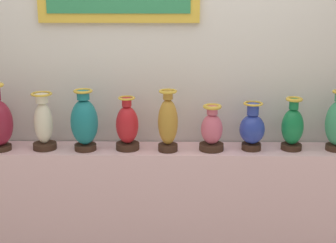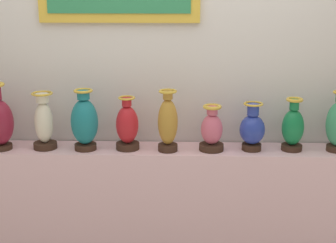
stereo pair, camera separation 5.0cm
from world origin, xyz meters
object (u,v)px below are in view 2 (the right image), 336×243
vase_ochre (167,123)px  vase_ivory (44,123)px  vase_crimson (127,126)px  vase_rose (212,131)px  vase_cobalt (252,129)px  vase_emerald (293,127)px  vase_teal (84,122)px

vase_ochre → vase_ivory: bearing=178.0°
vase_crimson → vase_rose: size_ratio=1.16×
vase_ochre → vase_cobalt: bearing=3.4°
vase_cobalt → vase_ivory: bearing=-179.8°
vase_crimson → vase_rose: vase_crimson is taller
vase_ivory → vase_cobalt: size_ratio=1.19×
vase_rose → vase_ivory: bearing=179.6°
vase_ivory → vase_emerald: bearing=0.4°
vase_ivory → vase_rose: size_ratio=1.24×
vase_teal → vase_cobalt: bearing=1.2°
vase_cobalt → vase_rose: bearing=-177.2°
vase_teal → vase_emerald: vase_teal is taller
vase_ivory → vase_rose: vase_ivory is taller
vase_ivory → vase_ochre: (0.81, -0.03, 0.02)m
vase_ivory → vase_cobalt: 1.36m
vase_crimson → vase_ivory: bearing=-179.7°
vase_crimson → vase_cobalt: size_ratio=1.11×
vase_crimson → vase_teal: bearing=-175.9°
vase_teal → vase_ochre: 0.54m
vase_ivory → vase_crimson: 0.55m
vase_ochre → vase_emerald: bearing=2.7°
vase_ochre → vase_cobalt: vase_ochre is taller
vase_ivory → vase_cobalt: (1.36, 0.00, -0.03)m
vase_emerald → vase_teal: bearing=-178.8°
vase_ivory → vase_teal: bearing=-3.6°
vase_cobalt → vase_emerald: (0.26, 0.01, 0.01)m
vase_ivory → vase_emerald: (1.62, 0.01, -0.02)m
vase_crimson → vase_emerald: 1.07m
vase_crimson → vase_ochre: (0.26, -0.03, 0.03)m
vase_teal → vase_crimson: (0.27, 0.02, -0.03)m
vase_rose → vase_emerald: size_ratio=0.87×
vase_ivory → vase_crimson: (0.54, 0.00, -0.02)m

